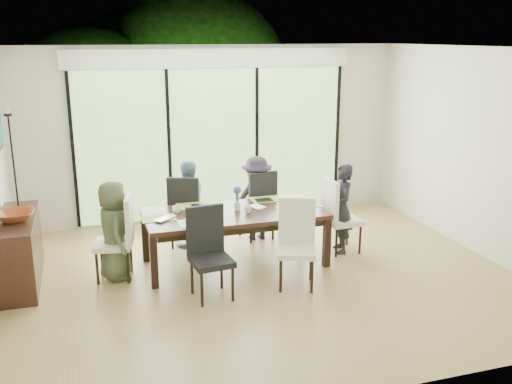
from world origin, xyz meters
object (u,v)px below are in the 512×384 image
object	(u,v)px
vase	(237,206)
chair_right_end	(343,215)
cup_b	(248,209)
chair_left_end	(113,238)
chair_near_left	(212,254)
chair_near_right	(297,245)
laptop	(168,219)
table_top	(235,214)
chair_far_left	(187,210)
cup_a	(177,210)
sideboard	(20,250)
person_far_left	(187,204)
person_right_end	(342,209)
cup_c	(292,201)
person_left_end	(114,230)
bowl	(15,216)
chair_far_right	(256,204)
person_far_right	(257,198)

from	to	relation	value
vase	chair_right_end	bearing A→B (deg)	-1.97
cup_b	chair_left_end	bearing A→B (deg)	176.53
chair_near_left	chair_near_right	bearing A→B (deg)	-6.19
vase	laptop	world-z (taller)	vase
chair_right_end	table_top	bearing A→B (deg)	87.44
chair_far_left	laptop	world-z (taller)	chair_far_left
table_top	chair_far_left	size ratio (longest dim) A/B	2.18
cup_a	sideboard	distance (m)	1.88
chair_right_end	person_far_left	xyz separation A→B (m)	(-1.95, 0.83, 0.09)
chair_near_right	person_right_end	size ratio (longest dim) A/B	0.85
person_right_end	cup_c	world-z (taller)	person_right_end
chair_near_left	person_left_end	world-z (taller)	person_left_end
chair_right_end	chair_far_left	distance (m)	2.13
cup_a	vase	bearing A→B (deg)	-7.59
chair_far_left	cup_a	world-z (taller)	chair_far_left
chair_near_right	bowl	world-z (taller)	chair_near_right
cup_c	bowl	bearing A→B (deg)	-179.81
chair_far_right	chair_near_right	distance (m)	1.72
table_top	chair_left_end	bearing A→B (deg)	180.00
person_left_end	person_right_end	world-z (taller)	same
vase	laptop	distance (m)	0.91
cup_a	cup_b	xyz separation A→B (m)	(0.85, -0.25, -0.00)
person_far_right	chair_far_right	bearing A→B (deg)	-89.69
chair_far_right	vase	size ratio (longest dim) A/B	9.17
table_top	laptop	bearing A→B (deg)	-173.29
person_left_end	cup_a	bearing A→B (deg)	-81.77
person_left_end	bowl	bearing A→B (deg)	82.63
chair_near_right	cup_c	world-z (taller)	chair_near_right
chair_left_end	chair_right_end	xyz separation A→B (m)	(3.00, 0.00, 0.00)
chair_left_end	person_right_end	bearing A→B (deg)	100.82
chair_near_left	cup_c	world-z (taller)	chair_near_left
bowl	chair_right_end	bearing A→B (deg)	-1.25
chair_right_end	vase	world-z (taller)	chair_right_end
laptop	cup_a	world-z (taller)	cup_a
person_right_end	person_far_right	size ratio (longest dim) A/B	1.00
chair_far_right	bowl	distance (m)	3.21
cup_b	cup_c	bearing A→B (deg)	17.10
chair_right_end	sideboard	distance (m)	4.06
chair_near_right	cup_b	distance (m)	0.88
person_right_end	laptop	xyz separation A→B (m)	(-2.33, -0.10, 0.11)
chair_right_end	person_left_end	size ratio (longest dim) A/B	0.85
chair_far_right	person_right_end	size ratio (longest dim) A/B	0.85
cup_b	cup_c	world-z (taller)	cup_c
chair_far_left	sideboard	world-z (taller)	chair_far_left
chair_far_right	person_far_left	xyz separation A→B (m)	(-1.00, -0.02, 0.09)
cup_b	bowl	xyz separation A→B (m)	(-2.70, 0.19, 0.12)
person_left_end	cup_a	world-z (taller)	person_left_end
person_far_right	chair_right_end	bearing A→B (deg)	139.17
chair_right_end	laptop	world-z (taller)	chair_right_end
chair_right_end	person_left_end	xyz separation A→B (m)	(-2.98, 0.00, 0.09)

